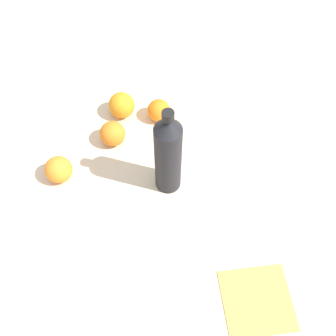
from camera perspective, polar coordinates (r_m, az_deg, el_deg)
ground_plane at (r=1.20m, az=1.10°, el=-1.48°), size 2.40×2.40×0.00m
water_bottle at (r=1.07m, az=0.00°, el=1.96°), size 0.07×0.07×0.31m
orange_0 at (r=1.32m, az=-6.51°, el=8.72°), size 0.08×0.08×0.08m
orange_1 at (r=1.21m, az=-15.07°, el=-0.21°), size 0.08×0.08×0.08m
orange_2 at (r=1.25m, az=-7.75°, el=4.77°), size 0.08×0.08×0.08m
orange_3 at (r=1.31m, az=-1.30°, el=8.05°), size 0.07×0.07×0.07m
folded_napkin at (r=1.08m, az=12.39°, el=-17.61°), size 0.22×0.22×0.01m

